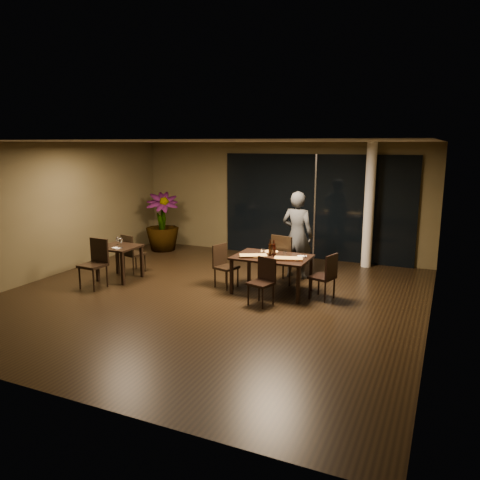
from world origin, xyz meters
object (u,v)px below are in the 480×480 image
side_table (119,252)px  chair_main_left (224,263)px  main_table (272,260)px  potted_plant (162,222)px  chair_side_far (131,251)px  chair_main_far (284,256)px  chair_main_right (326,274)px  chair_main_near (263,279)px  chair_side_near (96,260)px  bottle_c (274,248)px  diner (297,235)px  bottle_a (270,248)px  bottle_b (274,250)px

side_table → chair_main_left: size_ratio=0.89×
main_table → potted_plant: bearing=150.8°
side_table → chair_side_far: 0.57m
chair_main_far → chair_main_right: bearing=159.1°
chair_side_far → potted_plant: 2.36m
chair_main_near → chair_side_far: 3.68m
chair_side_near → bottle_c: size_ratio=3.30×
chair_side_far → diner: size_ratio=0.46×
chair_main_right → potted_plant: potted_plant is taller
chair_main_left → chair_side_far: 2.43m
chair_main_right → chair_main_far: bearing=-106.7°
potted_plant → chair_main_near: bearing=-35.6°
chair_main_left → bottle_a: 1.10m
chair_main_near → chair_main_left: chair_main_left is taller
chair_main_near → chair_side_near: size_ratio=0.86×
chair_main_left → side_table: bearing=118.1°
chair_main_near → chair_side_near: bearing=-157.8°
chair_main_far → chair_main_left: chair_main_far is taller
chair_side_near → bottle_b: (3.53, 1.17, 0.31)m
potted_plant → chair_side_far: bearing=-74.3°
side_table → chair_main_right: chair_main_right is taller
bottle_b → bottle_c: 0.12m
bottle_c → chair_main_near: bearing=-82.7°
main_table → side_table: (-3.40, -0.50, -0.05)m
chair_main_far → chair_side_far: (-3.52, -0.65, -0.09)m
side_table → bottle_b: bearing=8.3°
chair_side_near → main_table: bearing=21.4°
potted_plant → bottle_b: size_ratio=6.21×
bottle_a → bottle_b: 0.11m
chair_side_far → chair_side_near: chair_side_near is taller
diner → potted_plant: (-4.26, 1.06, -0.16)m
chair_side_far → main_table: bearing=-165.8°
chair_main_far → chair_main_left: (-1.09, -0.74, -0.09)m
potted_plant → bottle_a: bearing=-29.2°
main_table → chair_side_near: 3.68m
chair_side_far → side_table: bearing=115.1°
diner → chair_main_left: bearing=51.7°
bottle_b → diner: bearing=86.2°
bottle_c → side_table: bearing=-169.8°
chair_main_near → chair_main_left: size_ratio=0.98×
main_table → chair_side_near: size_ratio=1.47×
side_table → bottle_a: (3.35, 0.53, 0.29)m
chair_main_far → chair_main_near: chair_main_far is taller
side_table → potted_plant: bearing=104.6°
main_table → bottle_a: bottle_a is taller
chair_main_near → chair_side_far: bearing=-177.0°
main_table → chair_main_left: size_ratio=1.67×
chair_main_right → main_table: bearing=-74.0°
chair_main_left → bottle_c: bottle_c is taller
chair_main_near → bottle_c: bearing=112.6°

